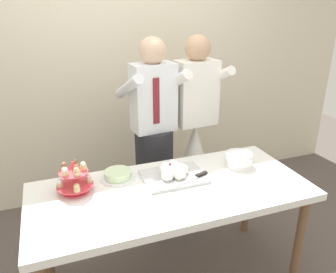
{
  "coord_description": "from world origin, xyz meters",
  "views": [
    {
      "loc": [
        -0.67,
        -1.74,
        1.89
      ],
      "look_at": [
        0.03,
        0.15,
        1.07
      ],
      "focal_mm": 35.57,
      "sensor_mm": 36.0,
      "label": 1
    }
  ],
  "objects_px": {
    "person_groom": "(154,149)",
    "person_bride": "(194,159)",
    "cupcake_stand": "(74,179)",
    "plate_stack": "(239,160)",
    "dessert_table": "(171,198)",
    "main_cake_tray": "(174,173)",
    "round_cake": "(118,175)"
  },
  "relations": [
    {
      "from": "person_groom",
      "to": "person_bride",
      "type": "xyz_separation_m",
      "value": [
        0.38,
        0.02,
        -0.16
      ]
    },
    {
      "from": "main_cake_tray",
      "to": "person_groom",
      "type": "relative_size",
      "value": 0.26
    },
    {
      "from": "round_cake",
      "to": "person_groom",
      "type": "bearing_deg",
      "value": 47.95
    },
    {
      "from": "dessert_table",
      "to": "round_cake",
      "type": "distance_m",
      "value": 0.4
    },
    {
      "from": "dessert_table",
      "to": "cupcake_stand",
      "type": "height_order",
      "value": "cupcake_stand"
    },
    {
      "from": "plate_stack",
      "to": "person_bride",
      "type": "distance_m",
      "value": 0.63
    },
    {
      "from": "main_cake_tray",
      "to": "person_bride",
      "type": "height_order",
      "value": "person_bride"
    },
    {
      "from": "person_groom",
      "to": "person_bride",
      "type": "bearing_deg",
      "value": 2.45
    },
    {
      "from": "dessert_table",
      "to": "plate_stack",
      "type": "distance_m",
      "value": 0.6
    },
    {
      "from": "dessert_table",
      "to": "cupcake_stand",
      "type": "relative_size",
      "value": 7.83
    },
    {
      "from": "person_groom",
      "to": "round_cake",
      "type": "bearing_deg",
      "value": -132.05
    },
    {
      "from": "dessert_table",
      "to": "plate_stack",
      "type": "bearing_deg",
      "value": 12.51
    },
    {
      "from": "cupcake_stand",
      "to": "person_groom",
      "type": "bearing_deg",
      "value": 36.78
    },
    {
      "from": "plate_stack",
      "to": "round_cake",
      "type": "xyz_separation_m",
      "value": [
        -0.87,
        0.12,
        -0.02
      ]
    },
    {
      "from": "dessert_table",
      "to": "round_cake",
      "type": "xyz_separation_m",
      "value": [
        -0.3,
        0.25,
        0.1
      ]
    },
    {
      "from": "plate_stack",
      "to": "person_bride",
      "type": "bearing_deg",
      "value": 98.75
    },
    {
      "from": "round_cake",
      "to": "person_groom",
      "type": "xyz_separation_m",
      "value": [
        0.4,
        0.45,
        -0.05
      ]
    },
    {
      "from": "dessert_table",
      "to": "main_cake_tray",
      "type": "xyz_separation_m",
      "value": [
        0.06,
        0.12,
        0.11
      ]
    },
    {
      "from": "person_groom",
      "to": "main_cake_tray",
      "type": "bearing_deg",
      "value": -94.45
    },
    {
      "from": "plate_stack",
      "to": "person_groom",
      "type": "distance_m",
      "value": 0.74
    },
    {
      "from": "cupcake_stand",
      "to": "round_cake",
      "type": "xyz_separation_m",
      "value": [
        0.29,
        0.07,
        -0.06
      ]
    },
    {
      "from": "person_bride",
      "to": "person_groom",
      "type": "bearing_deg",
      "value": -177.55
    },
    {
      "from": "main_cake_tray",
      "to": "person_bride",
      "type": "relative_size",
      "value": 0.26
    },
    {
      "from": "dessert_table",
      "to": "main_cake_tray",
      "type": "bearing_deg",
      "value": 62.96
    },
    {
      "from": "round_cake",
      "to": "person_groom",
      "type": "distance_m",
      "value": 0.6
    },
    {
      "from": "dessert_table",
      "to": "person_bride",
      "type": "relative_size",
      "value": 1.08
    },
    {
      "from": "cupcake_stand",
      "to": "person_groom",
      "type": "xyz_separation_m",
      "value": [
        0.69,
        0.52,
        -0.12
      ]
    },
    {
      "from": "person_groom",
      "to": "cupcake_stand",
      "type": "bearing_deg",
      "value": -143.22
    },
    {
      "from": "main_cake_tray",
      "to": "person_groom",
      "type": "distance_m",
      "value": 0.58
    },
    {
      "from": "cupcake_stand",
      "to": "plate_stack",
      "type": "relative_size",
      "value": 1.15
    },
    {
      "from": "dessert_table",
      "to": "person_bride",
      "type": "height_order",
      "value": "person_bride"
    },
    {
      "from": "dessert_table",
      "to": "main_cake_tray",
      "type": "distance_m",
      "value": 0.18
    }
  ]
}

